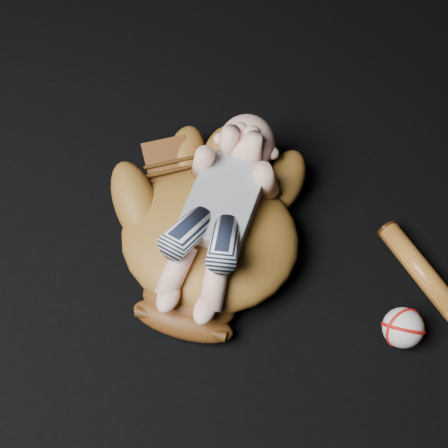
# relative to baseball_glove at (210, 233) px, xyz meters

# --- Properties ---
(baseball_glove) EXTENTS (0.44, 0.49, 0.14)m
(baseball_glove) POSITION_rel_baseball_glove_xyz_m (0.00, 0.00, 0.00)
(baseball_glove) COLOR brown
(baseball_glove) RESTS_ON ground
(newborn_baby) EXTENTS (0.23, 0.42, 0.16)m
(newborn_baby) POSITION_rel_baseball_glove_xyz_m (0.01, 0.01, 0.06)
(newborn_baby) COLOR #E6AB94
(newborn_baby) RESTS_ON baseball_glove
(baseball) EXTENTS (0.09, 0.09, 0.07)m
(baseball) POSITION_rel_baseball_glove_xyz_m (0.35, -0.10, -0.04)
(baseball) COLOR silver
(baseball) RESTS_ON ground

